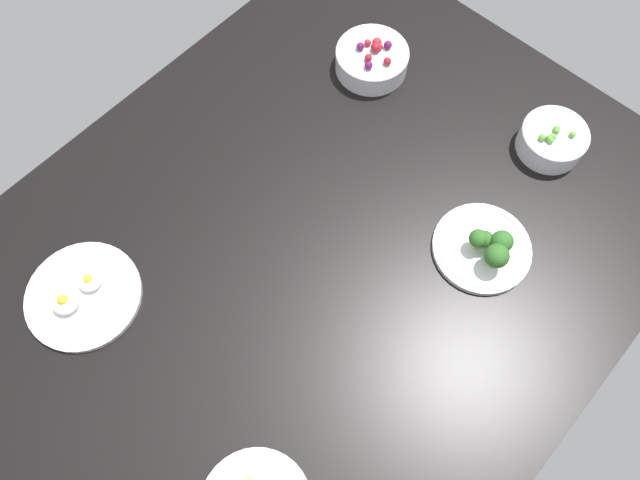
{
  "coord_description": "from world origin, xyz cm",
  "views": [
    {
      "loc": [
        -35.95,
        -32.8,
        113.09
      ],
      "look_at": [
        0.0,
        0.0,
        6.0
      ],
      "focal_mm": 34.37,
      "sensor_mm": 36.0,
      "label": 1
    }
  ],
  "objects_px": {
    "plate_broccoli": "(485,247)",
    "bowl_berries": "(372,59)",
    "bowl_peas": "(552,140)",
    "plate_eggs": "(82,295)"
  },
  "relations": [
    {
      "from": "plate_broccoli",
      "to": "bowl_berries",
      "type": "distance_m",
      "value": 0.49
    },
    {
      "from": "bowl_peas",
      "to": "bowl_berries",
      "type": "xyz_separation_m",
      "value": [
        -0.09,
        0.41,
        -0.0
      ]
    },
    {
      "from": "plate_broccoli",
      "to": "bowl_peas",
      "type": "height_order",
      "value": "plate_broccoli"
    },
    {
      "from": "plate_eggs",
      "to": "bowl_peas",
      "type": "height_order",
      "value": "bowl_peas"
    },
    {
      "from": "plate_broccoli",
      "to": "bowl_peas",
      "type": "distance_m",
      "value": 0.29
    },
    {
      "from": "bowl_berries",
      "to": "plate_eggs",
      "type": "bearing_deg",
      "value": 176.52
    },
    {
      "from": "bowl_peas",
      "to": "bowl_berries",
      "type": "distance_m",
      "value": 0.42
    },
    {
      "from": "bowl_peas",
      "to": "plate_eggs",
      "type": "bearing_deg",
      "value": 152.12
    },
    {
      "from": "plate_eggs",
      "to": "plate_broccoli",
      "type": "bearing_deg",
      "value": -40.71
    },
    {
      "from": "plate_eggs",
      "to": "bowl_peas",
      "type": "bearing_deg",
      "value": -27.88
    }
  ]
}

